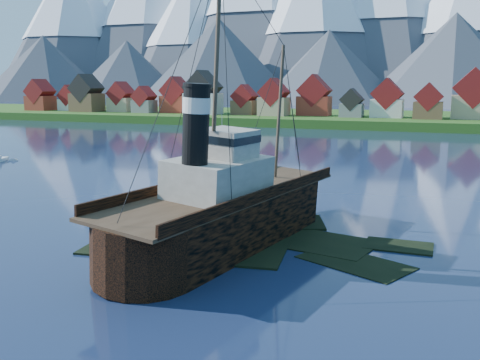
% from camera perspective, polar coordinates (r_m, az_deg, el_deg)
% --- Properties ---
extents(ground, '(1400.00, 1400.00, 0.00)m').
position_cam_1_polar(ground, '(49.96, -1.46, -6.86)').
color(ground, '#182545').
rests_on(ground, ground).
extents(shoal, '(31.71, 21.24, 1.14)m').
position_cam_1_polar(shoal, '(51.36, 1.31, -6.79)').
color(shoal, black).
rests_on(shoal, ground).
extents(shore_bank, '(600.00, 80.00, 3.20)m').
position_cam_1_polar(shore_bank, '(215.36, 16.30, 5.87)').
color(shore_bank, '#244313').
rests_on(shore_bank, ground).
extents(seawall, '(600.00, 2.50, 2.00)m').
position_cam_1_polar(seawall, '(177.64, 15.20, 5.09)').
color(seawall, '#3F3D38').
rests_on(seawall, ground).
extents(town, '(250.96, 16.69, 17.30)m').
position_cam_1_polar(town, '(202.99, 6.52, 8.51)').
color(town, maroon).
rests_on(town, ground).
extents(tugboat_wreck, '(7.84, 33.77, 26.76)m').
position_cam_1_polar(tugboat_wreck, '(50.35, -0.75, -2.79)').
color(tugboat_wreck, black).
rests_on(tugboat_wreck, ground).
extents(sailboat_c, '(8.12, 6.88, 11.04)m').
position_cam_1_polar(sailboat_c, '(150.82, -1.93, 4.69)').
color(sailboat_c, silver).
rests_on(sailboat_c, ground).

